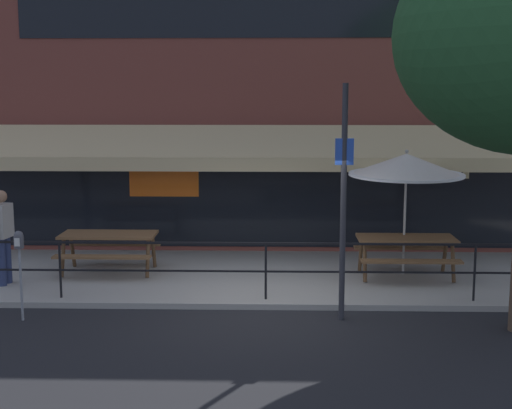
{
  "coord_description": "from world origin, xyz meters",
  "views": [
    {
      "loc": [
        0.15,
        -11.23,
        3.5
      ],
      "look_at": [
        -0.2,
        1.6,
        1.5
      ],
      "focal_mm": 50.0,
      "sensor_mm": 36.0,
      "label": 1
    }
  ],
  "objects_px": {
    "street_sign_pole": "(343,201)",
    "parking_meter_near": "(19,248)",
    "picnic_table_centre": "(406,245)",
    "patio_umbrella_centre": "(406,165)",
    "pedestrian_walking": "(3,232)",
    "picnic_table_left": "(109,242)"
  },
  "relations": [
    {
      "from": "street_sign_pole",
      "to": "parking_meter_near",
      "type": "bearing_deg",
      "value": -177.99
    },
    {
      "from": "parking_meter_near",
      "to": "street_sign_pole",
      "type": "bearing_deg",
      "value": 2.01
    },
    {
      "from": "picnic_table_centre",
      "to": "parking_meter_near",
      "type": "bearing_deg",
      "value": -159.07
    },
    {
      "from": "patio_umbrella_centre",
      "to": "parking_meter_near",
      "type": "distance_m",
      "value": 6.99
    },
    {
      "from": "pedestrian_walking",
      "to": "picnic_table_centre",
      "type": "bearing_deg",
      "value": 5.4
    },
    {
      "from": "patio_umbrella_centre",
      "to": "street_sign_pole",
      "type": "xyz_separation_m",
      "value": [
        -1.4,
        -2.5,
        -0.29
      ]
    },
    {
      "from": "picnic_table_centre",
      "to": "street_sign_pole",
      "type": "relative_size",
      "value": 0.49
    },
    {
      "from": "picnic_table_left",
      "to": "pedestrian_walking",
      "type": "height_order",
      "value": "pedestrian_walking"
    },
    {
      "from": "picnic_table_centre",
      "to": "patio_umbrella_centre",
      "type": "height_order",
      "value": "patio_umbrella_centre"
    },
    {
      "from": "picnic_table_centre",
      "to": "street_sign_pole",
      "type": "distance_m",
      "value": 2.91
    },
    {
      "from": "picnic_table_centre",
      "to": "pedestrian_walking",
      "type": "distance_m",
      "value": 7.35
    },
    {
      "from": "street_sign_pole",
      "to": "picnic_table_centre",
      "type": "bearing_deg",
      "value": 58.29
    },
    {
      "from": "picnic_table_left",
      "to": "patio_umbrella_centre",
      "type": "height_order",
      "value": "patio_umbrella_centre"
    },
    {
      "from": "picnic_table_left",
      "to": "picnic_table_centre",
      "type": "bearing_deg",
      "value": -2.07
    },
    {
      "from": "pedestrian_walking",
      "to": "patio_umbrella_centre",
      "type": "bearing_deg",
      "value": 7.2
    },
    {
      "from": "pedestrian_walking",
      "to": "street_sign_pole",
      "type": "bearing_deg",
      "value": -14.92
    },
    {
      "from": "patio_umbrella_centre",
      "to": "street_sign_pole",
      "type": "height_order",
      "value": "street_sign_pole"
    },
    {
      "from": "picnic_table_centre",
      "to": "parking_meter_near",
      "type": "relative_size",
      "value": 1.27
    },
    {
      "from": "picnic_table_left",
      "to": "street_sign_pole",
      "type": "height_order",
      "value": "street_sign_pole"
    },
    {
      "from": "picnic_table_left",
      "to": "picnic_table_centre",
      "type": "relative_size",
      "value": 1.0
    },
    {
      "from": "picnic_table_left",
      "to": "pedestrian_walking",
      "type": "xyz_separation_m",
      "value": [
        -1.69,
        -0.89,
        0.35
      ]
    },
    {
      "from": "parking_meter_near",
      "to": "street_sign_pole",
      "type": "relative_size",
      "value": 0.39
    }
  ]
}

